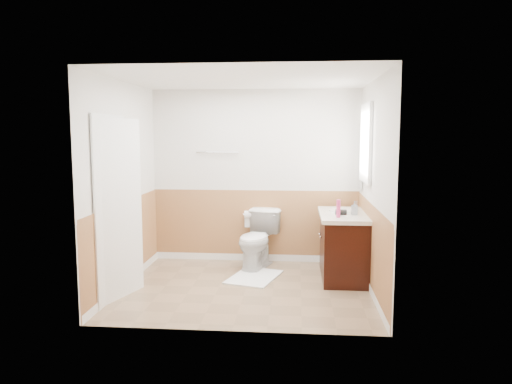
# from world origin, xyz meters

# --- Properties ---
(floor) EXTENTS (3.00, 3.00, 0.00)m
(floor) POSITION_xyz_m (0.00, 0.00, 0.00)
(floor) COLOR #8C7051
(floor) RESTS_ON ground
(ceiling) EXTENTS (3.00, 3.00, 0.00)m
(ceiling) POSITION_xyz_m (0.00, 0.00, 2.50)
(ceiling) COLOR white
(ceiling) RESTS_ON floor
(wall_back) EXTENTS (3.00, 0.00, 3.00)m
(wall_back) POSITION_xyz_m (0.00, 1.30, 1.25)
(wall_back) COLOR silver
(wall_back) RESTS_ON floor
(wall_front) EXTENTS (3.00, 0.00, 3.00)m
(wall_front) POSITION_xyz_m (0.00, -1.30, 1.25)
(wall_front) COLOR silver
(wall_front) RESTS_ON floor
(wall_left) EXTENTS (0.00, 3.00, 3.00)m
(wall_left) POSITION_xyz_m (-1.50, 0.00, 1.25)
(wall_left) COLOR silver
(wall_left) RESTS_ON floor
(wall_right) EXTENTS (0.00, 3.00, 3.00)m
(wall_right) POSITION_xyz_m (1.50, 0.00, 1.25)
(wall_right) COLOR silver
(wall_right) RESTS_ON floor
(wainscot_back) EXTENTS (3.00, 0.00, 3.00)m
(wainscot_back) POSITION_xyz_m (0.00, 1.29, 0.50)
(wainscot_back) COLOR #B27647
(wainscot_back) RESTS_ON floor
(wainscot_front) EXTENTS (3.00, 0.00, 3.00)m
(wainscot_front) POSITION_xyz_m (0.00, -1.29, 0.50)
(wainscot_front) COLOR #B27647
(wainscot_front) RESTS_ON floor
(wainscot_left) EXTENTS (0.00, 2.60, 2.60)m
(wainscot_left) POSITION_xyz_m (-1.49, 0.00, 0.50)
(wainscot_left) COLOR #B27647
(wainscot_left) RESTS_ON floor
(wainscot_right) EXTENTS (0.00, 2.60, 2.60)m
(wainscot_right) POSITION_xyz_m (1.49, 0.00, 0.50)
(wainscot_right) COLOR #B27647
(wainscot_right) RESTS_ON floor
(toilet) EXTENTS (0.65, 0.88, 0.80)m
(toilet) POSITION_xyz_m (0.06, 0.91, 0.40)
(toilet) COLOR white
(toilet) RESTS_ON floor
(bath_mat) EXTENTS (0.75, 0.92, 0.02)m
(bath_mat) POSITION_xyz_m (0.06, 0.43, 0.01)
(bath_mat) COLOR white
(bath_mat) RESTS_ON floor
(vanity_cabinet) EXTENTS (0.55, 1.10, 0.80)m
(vanity_cabinet) POSITION_xyz_m (1.21, 0.55, 0.40)
(vanity_cabinet) COLOR black
(vanity_cabinet) RESTS_ON floor
(vanity_knob_left) EXTENTS (0.03, 0.03, 0.03)m
(vanity_knob_left) POSITION_xyz_m (0.91, 0.45, 0.55)
(vanity_knob_left) COLOR silver
(vanity_knob_left) RESTS_ON vanity_cabinet
(vanity_knob_right) EXTENTS (0.03, 0.03, 0.03)m
(vanity_knob_right) POSITION_xyz_m (0.91, 0.65, 0.55)
(vanity_knob_right) COLOR silver
(vanity_knob_right) RESTS_ON vanity_cabinet
(countertop) EXTENTS (0.60, 1.15, 0.05)m
(countertop) POSITION_xyz_m (1.20, 0.55, 0.83)
(countertop) COLOR silver
(countertop) RESTS_ON vanity_cabinet
(sink_basin) EXTENTS (0.36, 0.36, 0.02)m
(sink_basin) POSITION_xyz_m (1.21, 0.70, 0.86)
(sink_basin) COLOR white
(sink_basin) RESTS_ON countertop
(faucet) EXTENTS (0.02, 0.02, 0.14)m
(faucet) POSITION_xyz_m (1.39, 0.70, 0.92)
(faucet) COLOR silver
(faucet) RESTS_ON countertop
(lotion_bottle) EXTENTS (0.05, 0.05, 0.22)m
(lotion_bottle) POSITION_xyz_m (1.11, 0.22, 0.96)
(lotion_bottle) COLOR #C83372
(lotion_bottle) RESTS_ON countertop
(soap_dispenser) EXTENTS (0.08, 0.08, 0.17)m
(soap_dispenser) POSITION_xyz_m (1.33, 0.44, 0.94)
(soap_dispenser) COLOR #8B949C
(soap_dispenser) RESTS_ON countertop
(hair_dryer_body) EXTENTS (0.14, 0.07, 0.07)m
(hair_dryer_body) POSITION_xyz_m (1.16, 0.41, 0.89)
(hair_dryer_body) COLOR black
(hair_dryer_body) RESTS_ON countertop
(hair_dryer_handle) EXTENTS (0.03, 0.03, 0.07)m
(hair_dryer_handle) POSITION_xyz_m (1.13, 0.41, 0.86)
(hair_dryer_handle) COLOR black
(hair_dryer_handle) RESTS_ON countertop
(mirror_panel) EXTENTS (0.02, 0.35, 0.90)m
(mirror_panel) POSITION_xyz_m (1.48, 1.10, 1.55)
(mirror_panel) COLOR silver
(mirror_panel) RESTS_ON wall_right
(window_frame) EXTENTS (0.04, 0.80, 1.00)m
(window_frame) POSITION_xyz_m (1.47, 0.59, 1.75)
(window_frame) COLOR white
(window_frame) RESTS_ON wall_right
(window_glass) EXTENTS (0.01, 0.70, 0.90)m
(window_glass) POSITION_xyz_m (1.49, 0.59, 1.75)
(window_glass) COLOR white
(window_glass) RESTS_ON wall_right
(door) EXTENTS (0.29, 0.78, 2.04)m
(door) POSITION_xyz_m (-1.40, -0.45, 1.02)
(door) COLOR white
(door) RESTS_ON wall_left
(door_frame) EXTENTS (0.02, 0.92, 2.10)m
(door_frame) POSITION_xyz_m (-1.48, -0.45, 1.03)
(door_frame) COLOR white
(door_frame) RESTS_ON wall_left
(door_knob) EXTENTS (0.06, 0.06, 0.06)m
(door_knob) POSITION_xyz_m (-1.34, -0.12, 0.95)
(door_knob) COLOR silver
(door_knob) RESTS_ON door
(towel_bar) EXTENTS (0.62, 0.02, 0.02)m
(towel_bar) POSITION_xyz_m (-0.55, 1.25, 1.60)
(towel_bar) COLOR silver
(towel_bar) RESTS_ON wall_back
(tp_holder_bar) EXTENTS (0.14, 0.02, 0.02)m
(tp_holder_bar) POSITION_xyz_m (-0.10, 1.23, 0.70)
(tp_holder_bar) COLOR silver
(tp_holder_bar) RESTS_ON wall_back
(tp_roll) EXTENTS (0.10, 0.11, 0.11)m
(tp_roll) POSITION_xyz_m (-0.10, 1.23, 0.70)
(tp_roll) COLOR white
(tp_roll) RESTS_ON tp_holder_bar
(tp_sheet) EXTENTS (0.10, 0.01, 0.16)m
(tp_sheet) POSITION_xyz_m (-0.10, 1.23, 0.59)
(tp_sheet) COLOR white
(tp_sheet) RESTS_ON tp_roll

